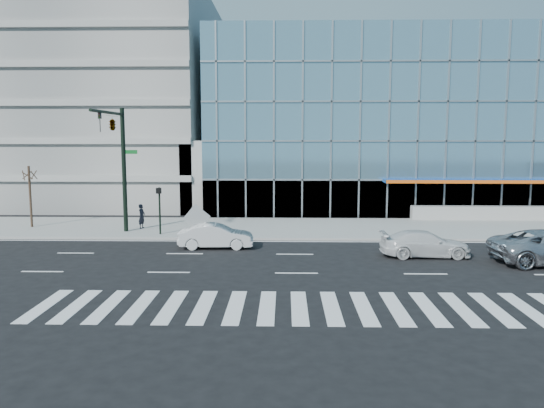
{
  "coord_description": "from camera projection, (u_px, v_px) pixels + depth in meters",
  "views": [
    {
      "loc": [
        -0.56,
        -28.14,
        6.34
      ],
      "look_at": [
        -1.31,
        3.0,
        2.36
      ],
      "focal_mm": 35.0,
      "sensor_mm": 36.0,
      "label": 1
    }
  ],
  "objects": [
    {
      "name": "ground",
      "position": [
        295.0,
        254.0,
        28.69
      ],
      "size": [
        160.0,
        160.0,
        0.0
      ],
      "primitive_type": "plane",
      "color": "black",
      "rests_on": "ground"
    },
    {
      "name": "sidewalk",
      "position": [
        293.0,
        228.0,
        36.62
      ],
      "size": [
        120.0,
        8.0,
        0.15
      ],
      "primitive_type": "cube",
      "color": "gray",
      "rests_on": "ground"
    },
    {
      "name": "theatre_building",
      "position": [
        430.0,
        125.0,
        53.19
      ],
      "size": [
        42.0,
        26.0,
        15.0
      ],
      "primitive_type": "cube",
      "color": "#6897AD",
      "rests_on": "ground"
    },
    {
      "name": "parking_garage",
      "position": [
        93.0,
        100.0,
        53.69
      ],
      "size": [
        24.0,
        24.0,
        20.0
      ],
      "primitive_type": "cube",
      "color": "gray",
      "rests_on": "ground"
    },
    {
      "name": "ramp_block",
      "position": [
        223.0,
        175.0,
        46.31
      ],
      "size": [
        6.0,
        8.0,
        6.0
      ],
      "primitive_type": "cube",
      "color": "gray",
      "rests_on": "ground"
    },
    {
      "name": "tower_backdrop",
      "position": [
        123.0,
        38.0,
        95.79
      ],
      "size": [
        14.0,
        14.0,
        48.0
      ],
      "primitive_type": "cube",
      "color": "gray",
      "rests_on": "ground"
    },
    {
      "name": "traffic_signal",
      "position": [
        116.0,
        139.0,
        32.71
      ],
      "size": [
        1.14,
        5.74,
        8.0
      ],
      "color": "black",
      "rests_on": "sidewalk"
    },
    {
      "name": "ped_signal_post",
      "position": [
        159.0,
        203.0,
        33.53
      ],
      "size": [
        0.3,
        0.33,
        3.0
      ],
      "color": "black",
      "rests_on": "sidewalk"
    },
    {
      "name": "street_tree_near",
      "position": [
        29.0,
        174.0,
        36.08
      ],
      "size": [
        1.1,
        1.1,
        4.23
      ],
      "color": "#332319",
      "rests_on": "sidewalk"
    },
    {
      "name": "white_suv",
      "position": [
        425.0,
        244.0,
        28.1
      ],
      "size": [
        4.75,
        2.0,
        1.37
      ],
      "primitive_type": "imported",
      "rotation": [
        0.0,
        0.0,
        1.59
      ],
      "color": "silver",
      "rests_on": "ground"
    },
    {
      "name": "white_sedan",
      "position": [
        216.0,
        236.0,
        30.23
      ],
      "size": [
        4.29,
        1.65,
        1.39
      ],
      "primitive_type": "imported",
      "rotation": [
        0.0,
        0.0,
        1.61
      ],
      "color": "silver",
      "rests_on": "ground"
    },
    {
      "name": "pedestrian",
      "position": [
        142.0,
        216.0,
        35.82
      ],
      "size": [
        0.52,
        0.68,
        1.65
      ],
      "primitive_type": "imported",
      "rotation": [
        0.0,
        0.0,
        1.34
      ],
      "color": "black",
      "rests_on": "sidewalk"
    },
    {
      "name": "tilted_panel",
      "position": [
        197.0,
        218.0,
        34.64
      ],
      "size": [
        1.82,
        0.33,
        1.83
      ],
      "primitive_type": "cube",
      "rotation": [
        0.0,
        0.7,
        0.15
      ],
      "color": "#A5A5A5",
      "rests_on": "sidewalk"
    }
  ]
}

